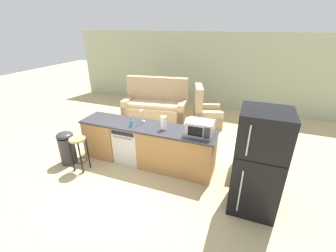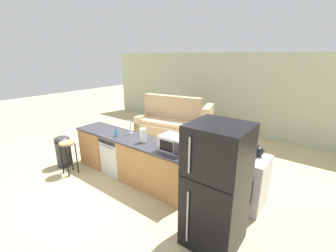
# 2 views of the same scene
# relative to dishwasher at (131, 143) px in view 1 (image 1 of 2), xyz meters

# --- Properties ---
(ground_plane) EXTENTS (24.00, 24.00, 0.00)m
(ground_plane) POSITION_rel_dishwasher_xyz_m (0.25, 0.00, -0.42)
(ground_plane) COLOR tan
(wall_back) EXTENTS (10.00, 0.06, 2.60)m
(wall_back) POSITION_rel_dishwasher_xyz_m (0.55, 4.20, 0.88)
(wall_back) COLOR #A8B293
(wall_back) RESTS_ON ground_plane
(kitchen_counter) EXTENTS (2.94, 0.66, 0.90)m
(kitchen_counter) POSITION_rel_dishwasher_xyz_m (0.49, 0.00, -0.00)
(kitchen_counter) COLOR #B77F47
(kitchen_counter) RESTS_ON ground_plane
(dishwasher) EXTENTS (0.58, 0.61, 0.84)m
(dishwasher) POSITION_rel_dishwasher_xyz_m (0.00, 0.00, 0.00)
(dishwasher) COLOR silver
(dishwasher) RESTS_ON ground_plane
(stove_range) EXTENTS (0.76, 0.68, 0.90)m
(stove_range) POSITION_rel_dishwasher_xyz_m (2.60, 0.55, 0.03)
(stove_range) COLOR #B7B7BC
(stove_range) RESTS_ON ground_plane
(refrigerator) EXTENTS (0.72, 0.73, 1.73)m
(refrigerator) POSITION_rel_dishwasher_xyz_m (2.60, -0.55, 0.44)
(refrigerator) COLOR black
(refrigerator) RESTS_ON ground_plane
(microwave) EXTENTS (0.50, 0.37, 0.28)m
(microwave) POSITION_rel_dishwasher_xyz_m (1.53, -0.00, 0.62)
(microwave) COLOR #B7B7BC
(microwave) RESTS_ON kitchen_counter
(sink_faucet) EXTENTS (0.07, 0.18, 0.30)m
(sink_faucet) POSITION_rel_dishwasher_xyz_m (0.27, 0.14, 0.61)
(sink_faucet) COLOR silver
(sink_faucet) RESTS_ON kitchen_counter
(paper_towel_roll) EXTENTS (0.14, 0.14, 0.28)m
(paper_towel_roll) POSITION_rel_dishwasher_xyz_m (0.81, -0.04, 0.62)
(paper_towel_roll) COLOR #4C4C51
(paper_towel_roll) RESTS_ON kitchen_counter
(soap_bottle) EXTENTS (0.06, 0.06, 0.18)m
(soap_bottle) POSITION_rel_dishwasher_xyz_m (0.13, -0.14, 0.55)
(soap_bottle) COLOR #338CCC
(soap_bottle) RESTS_ON kitchen_counter
(kettle) EXTENTS (0.21, 0.17, 0.19)m
(kettle) POSITION_rel_dishwasher_xyz_m (2.77, 0.68, 0.56)
(kettle) COLOR black
(kettle) RESTS_ON stove_range
(bar_stool) EXTENTS (0.32, 0.32, 0.74)m
(bar_stool) POSITION_rel_dishwasher_xyz_m (-0.77, -0.73, 0.11)
(bar_stool) COLOR tan
(bar_stool) RESTS_ON ground_plane
(trash_bin) EXTENTS (0.35, 0.35, 0.74)m
(trash_bin) POSITION_rel_dishwasher_xyz_m (-1.23, -0.62, -0.04)
(trash_bin) COLOR #333338
(trash_bin) RESTS_ON ground_plane
(couch) EXTENTS (2.12, 1.21, 1.27)m
(couch) POSITION_rel_dishwasher_xyz_m (-0.53, 2.57, -0.03)
(couch) COLOR tan
(couch) RESTS_ON ground_plane
(armchair) EXTENTS (1.02, 1.05, 1.20)m
(armchair) POSITION_rel_dishwasher_xyz_m (1.10, 2.48, -0.07)
(armchair) COLOR tan
(armchair) RESTS_ON ground_plane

